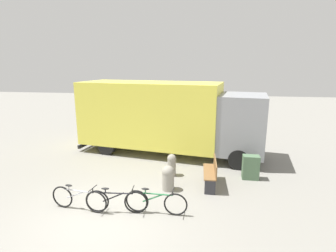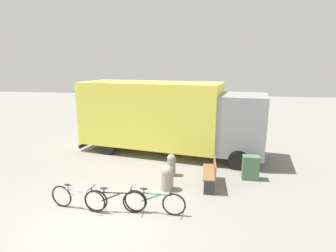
{
  "view_description": "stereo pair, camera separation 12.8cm",
  "coord_description": "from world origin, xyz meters",
  "px_view_note": "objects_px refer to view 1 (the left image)",
  "views": [
    {
      "loc": [
        2.67,
        -5.85,
        3.97
      ],
      "look_at": [
        1.17,
        3.89,
        1.68
      ],
      "focal_mm": 28.0,
      "sensor_mm": 36.0,
      "label": 1
    },
    {
      "loc": [
        2.79,
        -5.83,
        3.97
      ],
      "look_at": [
        1.17,
        3.89,
        1.68
      ],
      "focal_mm": 28.0,
      "sensor_mm": 36.0,
      "label": 2
    }
  ],
  "objects_px": {
    "delivery_truck": "(167,115)",
    "bicycle_near": "(79,199)",
    "park_bench": "(212,172)",
    "bollard_near_bench": "(168,177)",
    "bicycle_middle": "(116,201)",
    "bollard_far_bench": "(172,164)",
    "bicycle_far": "(156,202)",
    "utility_box": "(251,167)"
  },
  "relations": [
    {
      "from": "bollard_near_bench",
      "to": "bollard_far_bench",
      "type": "height_order",
      "value": "bollard_near_bench"
    },
    {
      "from": "bicycle_middle",
      "to": "bollard_far_bench",
      "type": "bearing_deg",
      "value": 61.9
    },
    {
      "from": "bicycle_near",
      "to": "bollard_near_bench",
      "type": "bearing_deg",
      "value": 41.53
    },
    {
      "from": "delivery_truck",
      "to": "bollard_near_bench",
      "type": "height_order",
      "value": "delivery_truck"
    },
    {
      "from": "bicycle_near",
      "to": "bicycle_far",
      "type": "distance_m",
      "value": 2.17
    },
    {
      "from": "delivery_truck",
      "to": "bicycle_near",
      "type": "height_order",
      "value": "delivery_truck"
    },
    {
      "from": "delivery_truck",
      "to": "bollard_far_bench",
      "type": "xyz_separation_m",
      "value": [
        0.58,
        -2.54,
        -1.31
      ]
    },
    {
      "from": "bicycle_near",
      "to": "bollard_far_bench",
      "type": "distance_m",
      "value": 3.54
    },
    {
      "from": "delivery_truck",
      "to": "bicycle_near",
      "type": "bearing_deg",
      "value": -98.49
    },
    {
      "from": "bicycle_far",
      "to": "bollard_far_bench",
      "type": "bearing_deg",
      "value": 89.54
    },
    {
      "from": "delivery_truck",
      "to": "bicycle_near",
      "type": "relative_size",
      "value": 4.96
    },
    {
      "from": "park_bench",
      "to": "bollard_near_bench",
      "type": "xyz_separation_m",
      "value": [
        -1.39,
        -0.53,
        -0.06
      ]
    },
    {
      "from": "bollard_far_bench",
      "to": "bicycle_middle",
      "type": "bearing_deg",
      "value": -112.95
    },
    {
      "from": "delivery_truck",
      "to": "bollard_far_bench",
      "type": "relative_size",
      "value": 10.38
    },
    {
      "from": "delivery_truck",
      "to": "park_bench",
      "type": "bearing_deg",
      "value": -48.57
    },
    {
      "from": "delivery_truck",
      "to": "park_bench",
      "type": "distance_m",
      "value": 3.96
    },
    {
      "from": "bicycle_middle",
      "to": "utility_box",
      "type": "relative_size",
      "value": 1.98
    },
    {
      "from": "park_bench",
      "to": "bicycle_far",
      "type": "distance_m",
      "value": 2.49
    },
    {
      "from": "delivery_truck",
      "to": "bollard_near_bench",
      "type": "relative_size",
      "value": 10.24
    },
    {
      "from": "bicycle_near",
      "to": "bollard_far_bench",
      "type": "bearing_deg",
      "value": 57.49
    },
    {
      "from": "bicycle_near",
      "to": "bicycle_middle",
      "type": "xyz_separation_m",
      "value": [
        1.08,
        0.03,
        0.0
      ]
    },
    {
      "from": "bicycle_middle",
      "to": "bollard_far_bench",
      "type": "relative_size",
      "value": 2.1
    },
    {
      "from": "delivery_truck",
      "to": "bicycle_middle",
      "type": "distance_m",
      "value": 5.47
    },
    {
      "from": "utility_box",
      "to": "bicycle_middle",
      "type": "bearing_deg",
      "value": -144.22
    },
    {
      "from": "bollard_far_bench",
      "to": "delivery_truck",
      "type": "bearing_deg",
      "value": 102.95
    },
    {
      "from": "bollard_far_bench",
      "to": "utility_box",
      "type": "height_order",
      "value": "utility_box"
    },
    {
      "from": "park_bench",
      "to": "bollard_far_bench",
      "type": "height_order",
      "value": "park_bench"
    },
    {
      "from": "utility_box",
      "to": "bollard_far_bench",
      "type": "bearing_deg",
      "value": -177.15
    },
    {
      "from": "delivery_truck",
      "to": "utility_box",
      "type": "bearing_deg",
      "value": -26.36
    },
    {
      "from": "bicycle_near",
      "to": "bicycle_far",
      "type": "relative_size",
      "value": 1.0
    },
    {
      "from": "bicycle_middle",
      "to": "bicycle_far",
      "type": "bearing_deg",
      "value": 1.03
    },
    {
      "from": "bicycle_near",
      "to": "bicycle_middle",
      "type": "relative_size",
      "value": 1.0
    },
    {
      "from": "bicycle_far",
      "to": "bollard_near_bench",
      "type": "bearing_deg",
      "value": 86.52
    },
    {
      "from": "park_bench",
      "to": "bicycle_far",
      "type": "bearing_deg",
      "value": 140.78
    },
    {
      "from": "park_bench",
      "to": "bollard_far_bench",
      "type": "distance_m",
      "value": 1.57
    },
    {
      "from": "utility_box",
      "to": "delivery_truck",
      "type": "bearing_deg",
      "value": 144.8
    },
    {
      "from": "bicycle_far",
      "to": "utility_box",
      "type": "relative_size",
      "value": 1.99
    },
    {
      "from": "bollard_far_bench",
      "to": "bollard_near_bench",
      "type": "bearing_deg",
      "value": -87.74
    },
    {
      "from": "bollard_near_bench",
      "to": "park_bench",
      "type": "bearing_deg",
      "value": 20.9
    },
    {
      "from": "delivery_truck",
      "to": "bicycle_far",
      "type": "bearing_deg",
      "value": -75.45
    },
    {
      "from": "bollard_near_bench",
      "to": "bicycle_far",
      "type": "bearing_deg",
      "value": -94.55
    },
    {
      "from": "bicycle_far",
      "to": "bollard_far_bench",
      "type": "xyz_separation_m",
      "value": [
        0.07,
        2.6,
        0.1
      ]
    }
  ]
}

